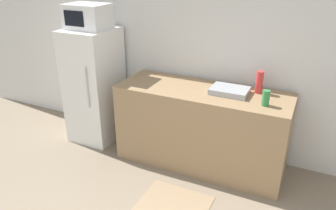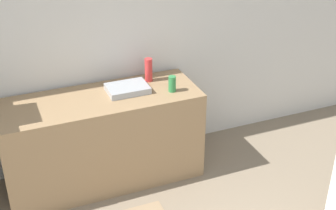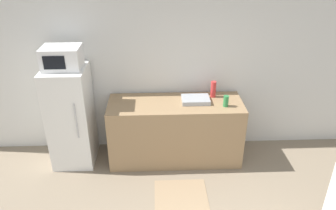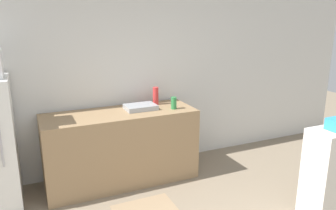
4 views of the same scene
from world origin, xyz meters
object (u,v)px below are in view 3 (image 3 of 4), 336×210
(refrigerator, at_px, (71,116))
(microwave, at_px, (62,58))
(bottle_short, at_px, (226,101))
(bottle_tall, at_px, (213,89))

(refrigerator, height_order, microwave, microwave)
(microwave, distance_m, bottle_short, 2.27)
(refrigerator, xyz_separation_m, bottle_short, (2.18, -0.15, 0.27))
(refrigerator, distance_m, microwave, 0.88)
(refrigerator, xyz_separation_m, microwave, (-0.00, -0.00, 0.88))
(microwave, bearing_deg, bottle_tall, 4.41)
(refrigerator, bearing_deg, bottle_short, -3.94)
(microwave, bearing_deg, refrigerator, 71.54)
(bottle_tall, bearing_deg, microwave, -175.59)
(refrigerator, distance_m, bottle_tall, 2.08)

